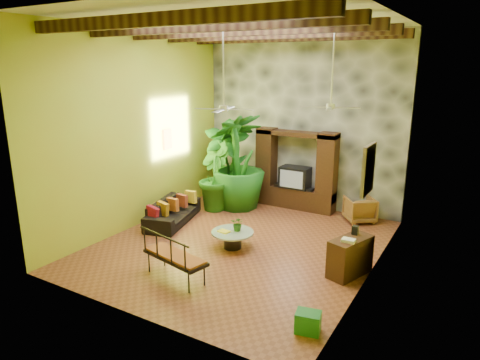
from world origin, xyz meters
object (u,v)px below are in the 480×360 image
Objects in this scene: tall_plant_a at (227,163)px; ceiling_fan_front at (224,99)px; ceiling_fan_back at (331,97)px; sofa at (173,211)px; tall_plant_b at (213,176)px; green_bin at (308,322)px; coffee_table at (233,237)px; iron_bench at (173,255)px; wicker_armchair at (360,209)px; tall_plant_c at (238,161)px; side_console at (350,257)px; entertainment_center at (295,176)px.

ceiling_fan_front is at bearing -58.64° from tall_plant_a.
ceiling_fan_back reaches higher than sofa.
green_bin is at bearing -42.54° from tall_plant_b.
tall_plant_b is at bearing 129.07° from ceiling_fan_front.
ceiling_fan_back is 1.91× the size of coffee_table.
tall_plant_a is 1.67× the size of iron_bench.
iron_bench is at bearing 28.83° from wicker_armchair.
iron_bench is 2.94m from green_bin.
ceiling_fan_back is at bearing -19.05° from tall_plant_a.
tall_plant_c is at bearing 160.46° from ceiling_fan_back.
sofa is at bearing 150.77° from green_bin.
sofa is 5.36× the size of green_bin.
ceiling_fan_front is 3.15m from coffee_table.
ceiling_fan_front is at bearing -65.22° from tall_plant_c.
coffee_table is (-2.05, -3.22, -0.08)m from wicker_armchair.
iron_bench is (1.18, -4.48, -0.85)m from tall_plant_c.
side_console is (4.95, -0.54, 0.09)m from sofa.
tall_plant_b is at bearing -138.89° from tall_plant_c.
iron_bench reaches higher than side_console.
green_bin is (4.63, -4.25, -0.82)m from tall_plant_b.
green_bin is at bearing -46.84° from tall_plant_a.
tall_plant_b is 2.02× the size of side_console.
ceiling_fan_front is 2.51× the size of wicker_armchair.
tall_plant_a is 1.29× the size of tall_plant_b.
ceiling_fan_front is 1.22× the size of iron_bench.
entertainment_center is at bearing 30.89° from tall_plant_c.
entertainment_center reaches higher than wicker_armchair.
ceiling_fan_back is at bearing 42.24° from coffee_table.
coffee_table is at bearing -47.42° from tall_plant_b.
iron_bench is at bearing -156.23° from sofa.
side_console is at bearing 64.38° from wicker_armchair.
ceiling_fan_front reaches higher than sofa.
sofa is 3.25m from iron_bench.
ceiling_fan_front reaches higher than side_console.
tall_plant_b reaches higher than green_bin.
ceiling_fan_front is at bearing -50.93° from tall_plant_b.
wicker_armchair reaches higher than coffee_table.
side_console is 2.51× the size of green_bin.
green_bin is (2.70, -2.15, -0.09)m from coffee_table.
sofa is at bearing 161.17° from ceiling_fan_front.
tall_plant_a reaches higher than coffee_table.
sofa is 2.13× the size of side_console.
wicker_armchair is (4.29, 2.60, 0.03)m from sofa.
tall_plant_c is 1.83× the size of iron_bench.
coffee_table is 2.71m from side_console.
coffee_table is at bearing -120.70° from sofa.
coffee_table is (0.15, 0.10, -3.15)m from ceiling_fan_front.
green_bin is at bearing -38.50° from coffee_table.
wicker_armchair is at bearing 96.98° from green_bin.
tall_plant_c reaches higher than tall_plant_a.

